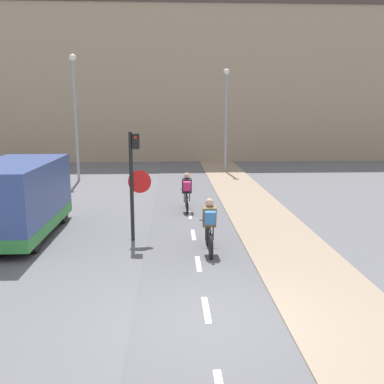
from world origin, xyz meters
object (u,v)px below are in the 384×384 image
object	(u,v)px
traffic_light_pole	(134,174)
cyclist_far	(187,193)
street_lamp_sidewalk	(226,109)
cyclist_near	(209,227)
van	(17,200)
street_lamp_far	(75,105)

from	to	relation	value
traffic_light_pole	cyclist_far	distance (m)	4.14
street_lamp_sidewalk	cyclist_near	size ratio (longest dim) A/B	3.48
traffic_light_pole	van	xyz separation A→B (m)	(-3.60, 0.56, -0.86)
street_lamp_sidewalk	cyclist_near	bearing A→B (deg)	-98.72
cyclist_near	cyclist_far	bearing A→B (deg)	95.18
traffic_light_pole	van	distance (m)	3.75
street_lamp_sidewalk	cyclist_far	xyz separation A→B (m)	(-2.71, -10.04, -3.10)
cyclist_far	van	bearing A→B (deg)	-150.10
cyclist_near	traffic_light_pole	bearing A→B (deg)	149.65
traffic_light_pole	street_lamp_sidewalk	world-z (taller)	street_lamp_sidewalk
street_lamp_far	cyclist_far	world-z (taller)	street_lamp_far
cyclist_near	cyclist_far	size ratio (longest dim) A/B	1.03
street_lamp_far	cyclist_near	distance (m)	13.84
street_lamp_sidewalk	cyclist_far	world-z (taller)	street_lamp_sidewalk
street_lamp_sidewalk	van	size ratio (longest dim) A/B	1.29
street_lamp_far	traffic_light_pole	bearing A→B (deg)	-69.93
cyclist_near	cyclist_far	xyz separation A→B (m)	(-0.44, 4.80, -0.01)
cyclist_far	van	xyz separation A→B (m)	(-5.25, -3.02, 0.42)
street_lamp_sidewalk	van	xyz separation A→B (m)	(-7.96, -13.06, -2.69)
traffic_light_pole	cyclist_far	xyz separation A→B (m)	(1.65, 3.58, -1.27)
traffic_light_pole	street_lamp_sidewalk	bearing A→B (deg)	72.24
traffic_light_pole	cyclist_near	distance (m)	2.73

